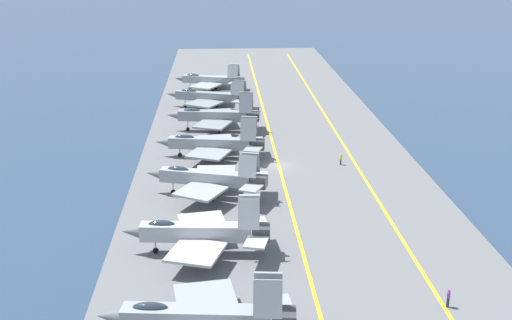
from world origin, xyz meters
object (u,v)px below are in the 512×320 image
at_px(parked_jet_nearest, 200,318).
at_px(parked_jet_third, 208,178).
at_px(parked_jet_seventh, 211,80).
at_px(parked_jet_fifth, 215,116).
at_px(parked_jet_sixth, 210,97).
at_px(crew_yellow_vest, 341,159).
at_px(crew_purple_vest, 448,297).
at_px(parked_jet_second, 199,232).
at_px(parked_jet_fourth, 212,143).

distance_m(parked_jet_nearest, parked_jet_third, 30.85).
bearing_deg(parked_jet_seventh, parked_jet_fifth, -178.04).
distance_m(parked_jet_sixth, crew_yellow_vest, 38.43).
bearing_deg(crew_purple_vest, parked_jet_seventh, 13.92).
xyz_separation_m(parked_jet_nearest, parked_jet_sixth, (75.42, -0.09, 0.11)).
xyz_separation_m(parked_jet_fifth, parked_jet_seventh, (30.80, 1.05, -0.36)).
relative_size(parked_jet_fifth, crew_purple_vest, 8.94).
relative_size(parked_jet_fifth, crew_yellow_vest, 9.39).
bearing_deg(parked_jet_second, parked_jet_seventh, -0.38).
height_order(parked_jet_nearest, parked_jet_second, parked_jet_second).
bearing_deg(crew_purple_vest, parked_jet_fifth, 20.05).
bearing_deg(crew_yellow_vest, crew_purple_vest, -176.23).
bearing_deg(parked_jet_sixth, parked_jet_third, -179.75).
bearing_deg(crew_yellow_vest, parked_jet_seventh, 21.25).
bearing_deg(parked_jet_third, parked_jet_second, 177.19).
xyz_separation_m(parked_jet_third, crew_yellow_vest, (11.18, -18.78, -1.66)).
bearing_deg(parked_jet_third, parked_jet_fourth, -1.54).
height_order(parked_jet_fifth, parked_jet_seventh, parked_jet_fifth).
height_order(parked_jet_seventh, crew_purple_vest, parked_jet_seventh).
relative_size(crew_yellow_vest, crew_purple_vest, 0.95).
bearing_deg(parked_jet_second, parked_jet_third, -2.81).
xyz_separation_m(parked_jet_third, parked_jet_seventh, (60.11, 0.25, -0.23)).
bearing_deg(crew_yellow_vest, parked_jet_third, 120.77).
bearing_deg(parked_jet_nearest, parked_jet_fourth, -0.86).
bearing_deg(parked_jet_sixth, crew_yellow_vest, -150.39).
relative_size(parked_jet_fifth, parked_jet_sixth, 0.92).
xyz_separation_m(parked_jet_second, crew_yellow_vest, (26.49, -19.53, -1.52)).
distance_m(parked_jet_third, crew_yellow_vest, 21.92).
bearing_deg(crew_purple_vest, crew_yellow_vest, 3.77).
height_order(parked_jet_third, parked_jet_sixth, parked_jet_third).
bearing_deg(parked_jet_fourth, parked_jet_nearest, 179.14).
height_order(parked_jet_nearest, parked_jet_third, parked_jet_nearest).
bearing_deg(parked_jet_seventh, parked_jet_third, -179.76).
relative_size(parked_jet_seventh, crew_yellow_vest, 9.21).
bearing_deg(parked_jet_nearest, parked_jet_fifth, -1.03).
bearing_deg(parked_jet_fourth, parked_jet_second, 177.83).
height_order(parked_jet_second, parked_jet_sixth, parked_jet_second).
bearing_deg(parked_jet_fifth, parked_jet_fourth, 178.39).
distance_m(parked_jet_second, parked_jet_sixth, 59.88).
height_order(parked_jet_fourth, parked_jet_seventh, parked_jet_fourth).
relative_size(parked_jet_fourth, crew_yellow_vest, 9.79).
height_order(parked_jet_fourth, parked_jet_fifth, parked_jet_fifth).
height_order(parked_jet_third, parked_jet_fourth, parked_jet_fourth).
height_order(parked_jet_fourth, crew_purple_vest, parked_jet_fourth).
bearing_deg(parked_jet_third, parked_jet_nearest, 179.48).
bearing_deg(parked_jet_seventh, parked_jet_second, 179.62).
bearing_deg(parked_jet_fifth, parked_jet_seventh, 1.96).
bearing_deg(parked_jet_fourth, parked_jet_seventh, 0.85).
distance_m(crew_yellow_vest, crew_purple_vest, 38.06).
bearing_deg(parked_jet_seventh, parked_jet_nearest, 179.98).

